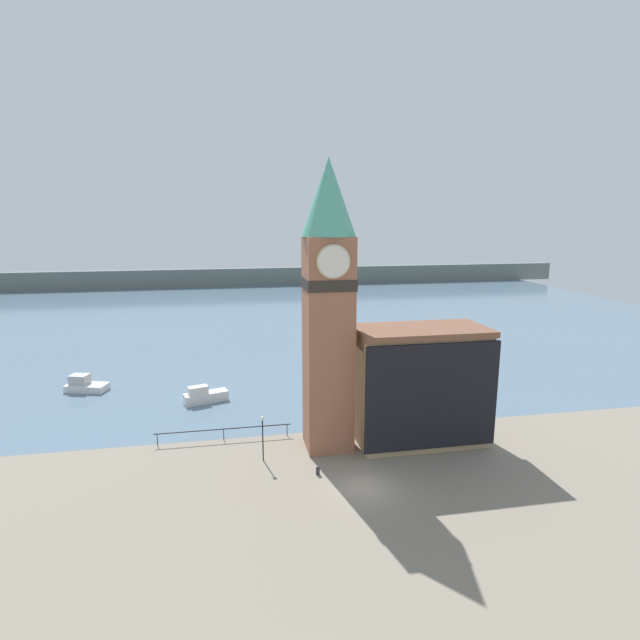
# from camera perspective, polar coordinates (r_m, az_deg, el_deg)

# --- Properties ---
(ground_plane) EXTENTS (160.00, 160.00, 0.00)m
(ground_plane) POSITION_cam_1_polar(r_m,az_deg,el_deg) (38.01, 5.00, -18.57)
(ground_plane) COLOR gray
(water) EXTENTS (160.00, 120.00, 0.00)m
(water) POSITION_cam_1_polar(r_m,az_deg,el_deg) (103.78, -5.33, 1.04)
(water) COLOR slate
(water) RESTS_ON ground_plane
(far_shoreline) EXTENTS (180.00, 3.00, 5.00)m
(far_shoreline) POSITION_cam_1_polar(r_m,az_deg,el_deg) (142.86, -6.83, 4.95)
(far_shoreline) COLOR slate
(far_shoreline) RESTS_ON water
(pier_railing) EXTENTS (11.71, 0.08, 1.09)m
(pier_railing) POSITION_cam_1_polar(r_m,az_deg,el_deg) (45.17, -10.97, -12.24)
(pier_railing) COLOR #232328
(pier_railing) RESTS_ON ground_plane
(clock_tower) EXTENTS (4.31, 4.31, 23.64)m
(clock_tower) POSITION_cam_1_polar(r_m,az_deg,el_deg) (40.07, 0.95, 2.27)
(clock_tower) COLOR #935B42
(clock_tower) RESTS_ON ground_plane
(pier_building) EXTENTS (11.15, 5.73, 10.09)m
(pier_building) POSITION_cam_1_polar(r_m,az_deg,el_deg) (43.65, 11.37, -7.33)
(pier_building) COLOR tan
(pier_building) RESTS_ON ground_plane
(boat_near) EXTENTS (4.74, 2.74, 1.84)m
(boat_near) POSITION_cam_1_polar(r_m,az_deg,el_deg) (54.37, -13.05, -8.43)
(boat_near) COLOR silver
(boat_near) RESTS_ON water
(boat_far) EXTENTS (4.80, 3.18, 1.86)m
(boat_far) POSITION_cam_1_polar(r_m,az_deg,el_deg) (62.13, -25.28, -6.74)
(boat_far) COLOR silver
(boat_far) RESTS_ON water
(mooring_bollard_near) EXTENTS (0.31, 0.31, 0.67)m
(mooring_bollard_near) POSITION_cam_1_polar(r_m,az_deg,el_deg) (39.37, -0.25, -16.77)
(mooring_bollard_near) COLOR #2D2D33
(mooring_bollard_near) RESTS_ON ground_plane
(lamp_post) EXTENTS (0.32, 0.32, 3.77)m
(lamp_post) POSITION_cam_1_polar(r_m,az_deg,el_deg) (40.57, -6.58, -12.35)
(lamp_post) COLOR black
(lamp_post) RESTS_ON ground_plane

